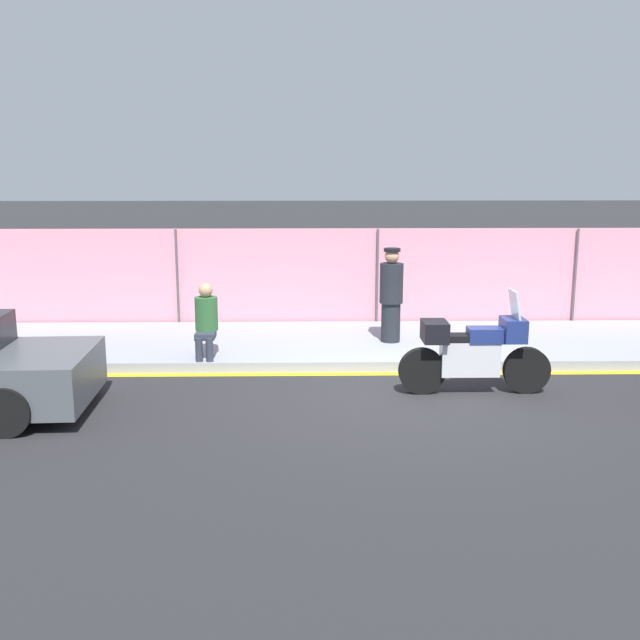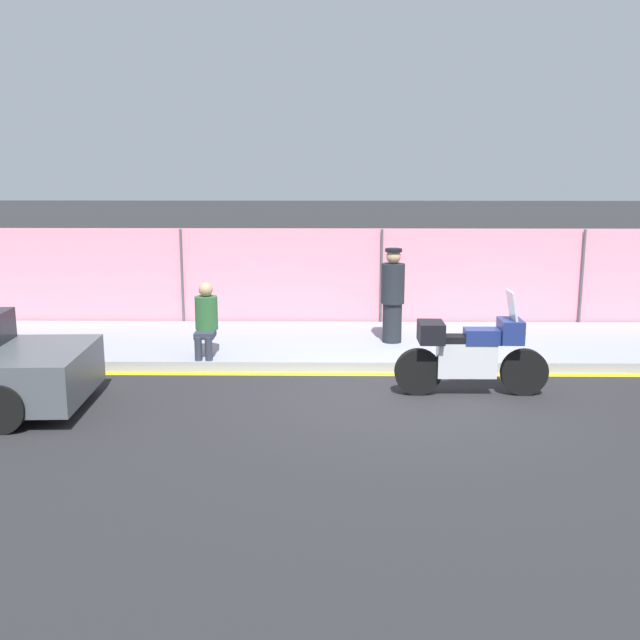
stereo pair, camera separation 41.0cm
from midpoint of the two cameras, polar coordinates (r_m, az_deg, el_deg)
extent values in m
plane|color=#262628|center=(11.05, 7.26, -5.90)|extent=(120.00, 120.00, 0.00)
cube|color=#8E93A3|center=(13.85, 5.92, -1.86)|extent=(30.12, 3.25, 0.17)
cube|color=gold|center=(12.22, 6.63, -4.14)|extent=(30.12, 0.18, 0.01)
cube|color=pink|center=(15.35, 5.44, 3.09)|extent=(28.61, 0.08, 2.07)
cylinder|color=#4C4C51|center=(15.45, -9.71, 3.04)|extent=(0.05, 0.05, 2.07)
cylinder|color=#4C4C51|center=(15.25, 5.47, 3.04)|extent=(0.05, 0.05, 2.07)
cylinder|color=#4C4C51|center=(16.10, 20.02, 2.84)|extent=(0.05, 0.05, 2.07)
cylinder|color=black|center=(11.47, 16.29, -3.84)|extent=(0.69, 0.14, 0.69)
cylinder|color=black|center=(11.15, 8.53, -3.93)|extent=(0.69, 0.14, 0.69)
cube|color=silver|center=(11.22, 12.12, -2.96)|extent=(0.86, 0.28, 0.52)
cube|color=navy|center=(11.18, 13.29, -1.21)|extent=(0.52, 0.31, 0.22)
cube|color=black|center=(11.12, 11.72, -1.42)|extent=(0.60, 0.28, 0.10)
cube|color=navy|center=(11.26, 15.33, -0.81)|extent=(0.32, 0.48, 0.34)
cube|color=silver|center=(11.19, 15.43, 1.09)|extent=(0.11, 0.42, 0.42)
cube|color=black|center=(11.02, 9.51, -0.92)|extent=(0.36, 0.51, 0.30)
cylinder|color=#1E2328|center=(13.60, 6.38, -0.20)|extent=(0.35, 0.35, 0.72)
cylinder|color=#1E2328|center=(13.47, 6.45, 2.78)|extent=(0.42, 0.42, 0.72)
sphere|color=tan|center=(13.41, 6.50, 4.84)|extent=(0.26, 0.26, 0.26)
cylinder|color=black|center=(13.39, 6.51, 5.31)|extent=(0.30, 0.30, 0.06)
cylinder|color=#2D3342|center=(12.41, -8.32, -2.19)|extent=(0.12, 0.12, 0.39)
cylinder|color=#2D3342|center=(12.38, -7.54, -2.20)|extent=(0.12, 0.12, 0.39)
cube|color=#2D3342|center=(12.54, -7.82, -1.10)|extent=(0.32, 0.39, 0.10)
cylinder|color=#2D6033|center=(12.66, -7.74, 0.55)|extent=(0.38, 0.38, 0.56)
sphere|color=tan|center=(12.59, -7.79, 2.32)|extent=(0.24, 0.24, 0.24)
cylinder|color=black|center=(11.86, -19.12, -3.63)|extent=(0.65, 0.25, 0.64)
cylinder|color=black|center=(10.24, -22.08, -6.26)|extent=(0.65, 0.25, 0.64)
camera|label=1|loc=(0.21, -89.08, 0.19)|focal=42.00mm
camera|label=2|loc=(0.21, 90.92, -0.19)|focal=42.00mm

